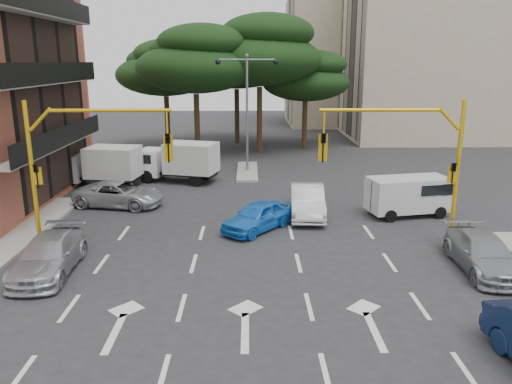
% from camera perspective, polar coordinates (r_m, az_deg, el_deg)
% --- Properties ---
extents(ground, '(120.00, 120.00, 0.00)m').
position_cam_1_polar(ground, '(19.21, -1.14, -8.13)').
color(ground, '#28282B').
rests_on(ground, ground).
extents(median_strip, '(1.40, 6.00, 0.15)m').
position_cam_1_polar(median_strip, '(34.50, -1.00, 2.39)').
color(median_strip, gray).
rests_on(median_strip, ground).
extents(apartment_beige_near, '(20.20, 12.15, 18.70)m').
position_cam_1_polar(apartment_beige_near, '(53.53, 21.80, 15.78)').
color(apartment_beige_near, tan).
rests_on(apartment_beige_near, ground).
extents(apartment_beige_far, '(16.20, 12.15, 16.70)m').
position_cam_1_polar(apartment_beige_far, '(63.02, 11.36, 15.30)').
color(apartment_beige_far, tan).
rests_on(apartment_beige_far, ground).
extents(pine_left_near, '(9.15, 9.15, 10.23)m').
position_cam_1_polar(pine_left_near, '(39.86, -6.89, 14.86)').
color(pine_left_near, '#382616').
rests_on(pine_left_near, ground).
extents(pine_center, '(9.98, 9.98, 11.16)m').
position_cam_1_polar(pine_center, '(41.67, 0.50, 15.91)').
color(pine_center, '#382616').
rests_on(pine_center, ground).
extents(pine_left_far, '(8.32, 8.32, 9.30)m').
position_cam_1_polar(pine_left_far, '(44.22, -10.30, 13.82)').
color(pine_left_far, '#382616').
rests_on(pine_left_far, ground).
extents(pine_right, '(7.49, 7.49, 8.37)m').
position_cam_1_polar(pine_right, '(43.94, 5.79, 13.06)').
color(pine_right, '#382616').
rests_on(pine_right, ground).
extents(pine_back, '(9.15, 9.15, 10.23)m').
position_cam_1_polar(pine_back, '(46.66, -2.18, 14.92)').
color(pine_back, '#382616').
rests_on(pine_back, ground).
extents(signal_mast_right, '(5.79, 0.37, 6.00)m').
position_cam_1_polar(signal_mast_right, '(21.09, 17.70, 4.27)').
color(signal_mast_right, gold).
rests_on(signal_mast_right, ground).
extents(signal_mast_left, '(5.79, 0.37, 6.00)m').
position_cam_1_polar(signal_mast_left, '(21.18, -19.96, 4.12)').
color(signal_mast_left, gold).
rests_on(signal_mast_left, ground).
extents(street_lamp_center, '(4.16, 0.36, 7.77)m').
position_cam_1_polar(street_lamp_center, '(33.76, -1.04, 11.29)').
color(street_lamp_center, slate).
rests_on(street_lamp_center, median_strip).
extents(car_white_hatch, '(1.89, 4.68, 1.51)m').
position_cam_1_polar(car_white_hatch, '(24.80, 5.87, -1.03)').
color(car_white_hatch, silver).
rests_on(car_white_hatch, ground).
extents(car_blue_compact, '(3.63, 3.95, 1.31)m').
position_cam_1_polar(car_blue_compact, '(22.62, 0.17, -2.78)').
color(car_blue_compact, blue).
rests_on(car_blue_compact, ground).
extents(car_silver_wagon, '(2.06, 4.65, 1.33)m').
position_cam_1_polar(car_silver_wagon, '(19.66, -22.60, -6.70)').
color(car_silver_wagon, '#A2A3AA').
rests_on(car_silver_wagon, ground).
extents(car_silver_cross_a, '(5.02, 3.05, 1.30)m').
position_cam_1_polar(car_silver_cross_a, '(27.29, -15.38, -0.25)').
color(car_silver_cross_a, '#ACAFB5').
rests_on(car_silver_cross_a, ground).
extents(car_silver_parked, '(2.00, 4.55, 1.30)m').
position_cam_1_polar(car_silver_parked, '(20.19, 24.53, -6.39)').
color(car_silver_parked, '#919498').
rests_on(car_silver_parked, ground).
extents(van_white, '(4.20, 2.51, 1.97)m').
position_cam_1_polar(van_white, '(25.79, 16.98, -0.46)').
color(van_white, silver).
rests_on(van_white, ground).
extents(box_truck_a, '(5.30, 2.85, 2.48)m').
position_cam_1_polar(box_truck_a, '(31.84, -17.47, 2.79)').
color(box_truck_a, silver).
rests_on(box_truck_a, ground).
extents(box_truck_b, '(5.50, 3.43, 2.52)m').
position_cam_1_polar(box_truck_b, '(32.01, -8.91, 3.40)').
color(box_truck_b, white).
rests_on(box_truck_b, ground).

